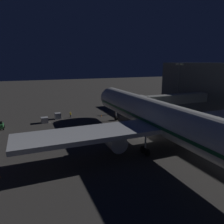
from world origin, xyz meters
TOP-DOWN VIEW (x-y plane):
  - ground_plane at (0.00, 0.00)m, footprint 320.00×320.00m
  - airliner_at_gate at (0.00, 7.84)m, footprint 49.79×58.17m
  - jet_bridge at (-12.21, -9.19)m, footprint 22.83×3.40m
  - apron_floodlight_mast at (-25.50, -20.80)m, footprint 2.90×0.50m
  - baggage_tug_lead at (28.16, -17.35)m, footprint 1.86×2.40m
  - baggage_container_near_belt at (14.21, -21.77)m, footprint 1.58×1.59m
  - baggage_container_mid_row at (17.98, -19.08)m, footprint 1.75×1.70m
  - ground_crew_by_belt_loader at (10.71, -21.83)m, footprint 0.40×0.40m
  - traffic_cone_nose_port at (-2.20, -19.82)m, footprint 0.36×0.36m
  - traffic_cone_nose_starboard at (2.20, -19.82)m, footprint 0.36×0.36m

SIDE VIEW (x-z plane):
  - ground_plane at x=0.00m, z-range 0.00..0.00m
  - traffic_cone_nose_port at x=-2.20m, z-range 0.00..0.55m
  - traffic_cone_nose_starboard at x=2.20m, z-range 0.00..0.55m
  - baggage_container_mid_row at x=17.98m, z-range 0.00..1.44m
  - baggage_tug_lead at x=28.16m, z-range -0.19..1.76m
  - baggage_container_near_belt at x=14.21m, z-range 0.00..1.64m
  - ground_crew_by_belt_loader at x=10.71m, z-range 0.08..1.74m
  - airliner_at_gate at x=0.00m, z-range -3.47..14.32m
  - jet_bridge at x=-12.21m, z-range 2.01..9.09m
  - apron_floodlight_mast at x=-25.50m, z-range 1.38..16.28m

